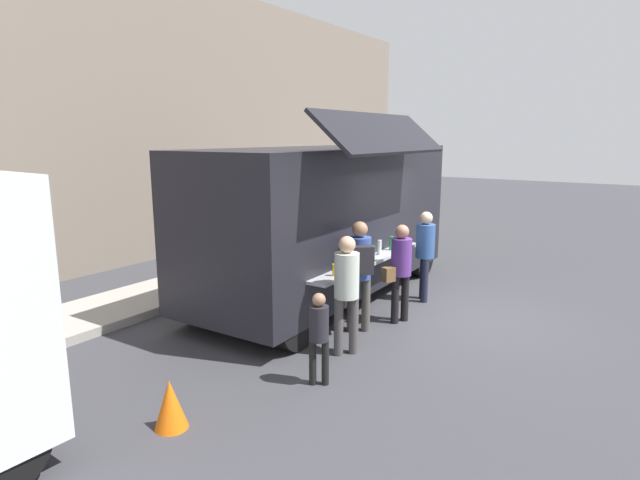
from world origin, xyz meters
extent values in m
plane|color=#38383D|center=(0.00, 0.00, 0.00)|extent=(60.00, 60.00, 0.00)
cube|color=#9E998E|center=(-4.27, 5.18, 0.07)|extent=(28.00, 1.60, 0.15)
cube|color=black|center=(-0.27, 2.58, 1.59)|extent=(6.28, 2.38, 2.58)
cube|color=black|center=(-0.86, 1.08, 3.13)|extent=(3.45, 0.82, 0.66)
cube|color=black|center=(-0.87, 1.50, 1.90)|extent=(3.26, 0.17, 1.16)
cube|color=#B7B7BC|center=(-0.87, 1.28, 1.01)|extent=(3.44, 0.42, 0.05)
cylinder|color=yellow|center=(-2.10, 1.22, 1.13)|extent=(0.07, 0.07, 0.18)
cylinder|color=white|center=(-1.71, 1.26, 1.15)|extent=(0.07, 0.07, 0.23)
cylinder|color=black|center=(-1.30, 1.21, 1.13)|extent=(0.07, 0.07, 0.18)
cylinder|color=green|center=(-0.87, 1.24, 1.15)|extent=(0.07, 0.07, 0.24)
cylinder|color=silver|center=(-0.47, 1.32, 1.16)|extent=(0.07, 0.07, 0.26)
cylinder|color=green|center=(-0.02, 1.31, 1.16)|extent=(0.08, 0.08, 0.25)
cylinder|color=silver|center=(0.40, 1.32, 1.14)|extent=(0.08, 0.08, 0.20)
cube|color=black|center=(2.80, 2.64, 2.05)|extent=(0.12, 1.92, 1.13)
cylinder|color=black|center=(2.13, 3.60, 0.45)|extent=(0.90, 0.28, 0.90)
cylinder|color=black|center=(2.17, 1.65, 0.45)|extent=(0.90, 0.28, 0.90)
cylinder|color=black|center=(-2.71, 3.50, 0.45)|extent=(0.90, 0.28, 0.90)
cylinder|color=black|center=(-2.67, 1.55, 0.45)|extent=(0.90, 0.28, 0.90)
cone|color=orange|center=(-5.11, 1.39, 0.28)|extent=(0.36, 0.36, 0.55)
cylinder|color=#2D653B|center=(3.85, 4.88, 0.48)|extent=(0.60, 0.60, 0.96)
cylinder|color=black|center=(-0.87, 0.80, 0.41)|extent=(0.13, 0.13, 0.82)
cylinder|color=black|center=(-0.67, 0.71, 0.41)|extent=(0.13, 0.13, 0.82)
cylinder|color=#572E81|center=(-0.77, 0.76, 1.13)|extent=(0.34, 0.34, 0.62)
sphere|color=#996B54|center=(-0.77, 0.76, 1.55)|extent=(0.23, 0.23, 0.23)
cube|color=brown|center=(-1.02, 0.86, 0.87)|extent=(0.24, 0.21, 0.24)
cylinder|color=#4B4642|center=(-1.61, 1.21, 0.44)|extent=(0.14, 0.14, 0.88)
cylinder|color=#4B4642|center=(-1.45, 1.03, 0.44)|extent=(0.14, 0.14, 0.88)
cylinder|color=#304894|center=(-1.53, 1.12, 1.21)|extent=(0.36, 0.36, 0.66)
sphere|color=#996D4E|center=(-1.53, 1.12, 1.66)|extent=(0.25, 0.25, 0.25)
cube|color=#242227|center=(-1.74, 0.93, 1.24)|extent=(0.34, 0.35, 0.43)
cylinder|color=#4A4646|center=(-2.49, 0.90, 0.42)|extent=(0.13, 0.13, 0.85)
cylinder|color=#4A4646|center=(-2.32, 0.75, 0.42)|extent=(0.13, 0.13, 0.85)
cylinder|color=silver|center=(-2.40, 0.83, 1.17)|extent=(0.35, 0.35, 0.64)
sphere|color=tan|center=(-2.40, 0.83, 1.61)|extent=(0.24, 0.24, 0.24)
cylinder|color=#1F2237|center=(0.45, 0.83, 0.42)|extent=(0.13, 0.13, 0.84)
cylinder|color=#1F2237|center=(0.65, 0.94, 0.42)|extent=(0.13, 0.13, 0.84)
cylinder|color=#2E4F8B|center=(0.55, 0.89, 1.16)|extent=(0.35, 0.35, 0.63)
sphere|color=tan|center=(0.55, 0.89, 1.59)|extent=(0.24, 0.24, 0.24)
cylinder|color=black|center=(-3.44, 0.69, 0.29)|extent=(0.09, 0.09, 0.59)
cylinder|color=black|center=(-3.35, 0.56, 0.29)|extent=(0.09, 0.09, 0.59)
cylinder|color=#242228|center=(-3.39, 0.63, 0.81)|extent=(0.24, 0.24, 0.45)
sphere|color=#996E52|center=(-3.39, 0.63, 1.12)|extent=(0.17, 0.17, 0.17)
camera|label=1|loc=(-8.41, -2.77, 3.09)|focal=29.05mm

